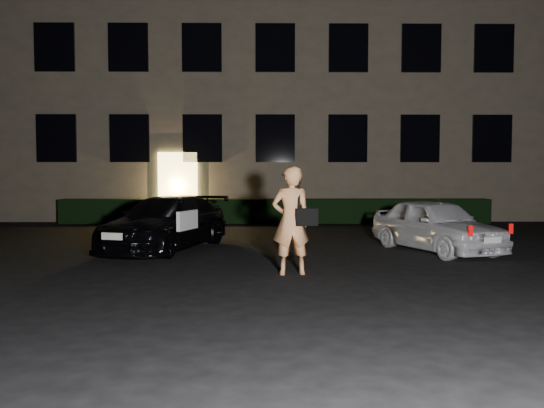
{
  "coord_description": "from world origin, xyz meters",
  "views": [
    {
      "loc": [
        -0.33,
        -8.1,
        1.65
      ],
      "look_at": [
        -0.22,
        2.0,
        1.12
      ],
      "focal_mm": 35.0,
      "sensor_mm": 36.0,
      "label": 1
    }
  ],
  "objects": [
    {
      "name": "hatch",
      "position": [
        3.37,
        3.36,
        0.58
      ],
      "size": [
        2.48,
        3.69,
        1.17
      ],
      "rotation": [
        0.0,
        0.0,
        0.35
      ],
      "color": "white",
      "rests_on": "ground"
    },
    {
      "name": "building",
      "position": [
        -0.0,
        14.99,
        6.0
      ],
      "size": [
        20.0,
        8.11,
        12.0
      ],
      "color": "brown",
      "rests_on": "ground"
    },
    {
      "name": "sedan",
      "position": [
        -2.59,
        3.85,
        0.59
      ],
      "size": [
        2.82,
        4.41,
        1.19
      ],
      "rotation": [
        0.0,
        0.0,
        -0.31
      ],
      "color": "black",
      "rests_on": "ground"
    },
    {
      "name": "man",
      "position": [
        0.1,
        0.71,
        0.91
      ],
      "size": [
        0.8,
        0.54,
        1.81
      ],
      "rotation": [
        0.0,
        0.0,
        3.31
      ],
      "color": "#EE9B5D",
      "rests_on": "ground"
    },
    {
      "name": "hedge",
      "position": [
        0.0,
        10.5,
        0.42
      ],
      "size": [
        15.0,
        0.7,
        0.85
      ],
      "primitive_type": "cube",
      "color": "black",
      "rests_on": "ground"
    },
    {
      "name": "ground",
      "position": [
        0.0,
        0.0,
        0.0
      ],
      "size": [
        80.0,
        80.0,
        0.0
      ],
      "primitive_type": "plane",
      "color": "black",
      "rests_on": "ground"
    }
  ]
}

